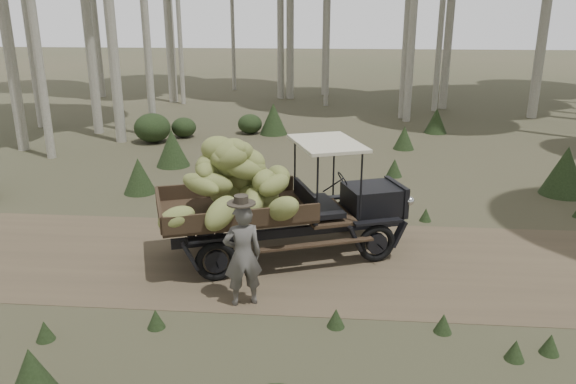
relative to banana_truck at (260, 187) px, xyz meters
name	(u,v)px	position (x,y,z in m)	size (l,w,h in m)	color
ground	(385,264)	(2.35, -0.12, -1.40)	(120.00, 120.00, 0.00)	#473D2B
dirt_track	(385,264)	(2.35, -0.12, -1.39)	(70.00, 4.00, 0.01)	brown
banana_truck	(260,187)	(0.00, 0.00, 0.00)	(4.94, 3.24, 2.41)	black
farmer	(243,254)	(-0.04, -1.78, -0.53)	(0.72, 0.59, 1.83)	#524F4B
undergrowth	(301,207)	(0.67, 1.47, -0.89)	(22.00, 24.47, 1.28)	#233319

